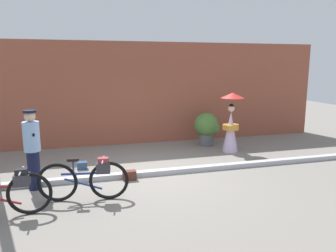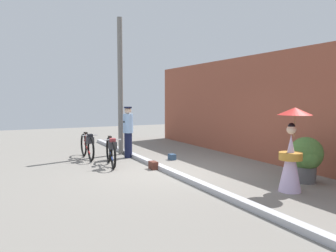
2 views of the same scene
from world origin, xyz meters
The scene contains 10 objects.
ground_plane centered at (0.00, 0.00, 0.00)m, with size 30.00×30.00×0.00m, color gray.
building_wall centered at (0.00, 3.55, 1.70)m, with size 14.00×0.40×3.39m, color brown.
sidewalk_curb centered at (0.00, 0.00, 0.06)m, with size 14.00×0.20×0.12m, color #B2B2B7.
bicycle_near_officer centered at (-1.49, -1.10, 0.45)m, with size 1.76×0.48×0.86m.
bicycle_far_side centered at (-2.95, -1.46, 0.45)m, with size 1.83×0.48×0.86m.
person_officer centered at (-2.56, -0.19, 0.92)m, with size 0.34×0.37×1.72m.
person_with_parasol centered at (2.90, 1.54, 0.87)m, with size 0.72×0.72×1.81m.
potted_plant_by_door centered at (2.50, 2.46, 0.61)m, with size 0.81×0.79×1.09m.
backpack_on_pavement centered at (-1.56, 0.95, 0.10)m, with size 0.25×0.19×0.19m.
backpack_spare centered at (-0.51, -0.18, 0.11)m, with size 0.31×0.18×0.22m.
Camera 1 is at (-1.59, -7.42, 2.65)m, focal length 34.99 mm.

